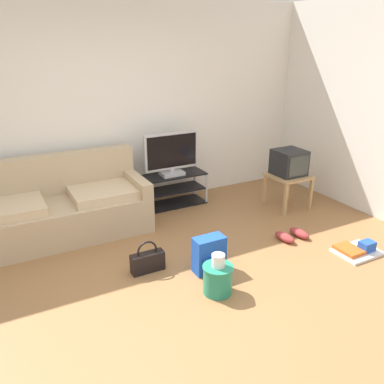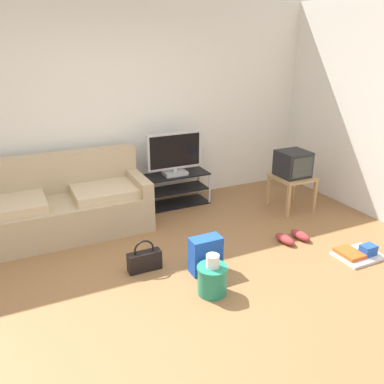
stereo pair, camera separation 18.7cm
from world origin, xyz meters
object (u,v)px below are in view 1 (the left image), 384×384
Objects in this scene: side_table at (288,180)px; floor_tray at (357,250)px; backpack at (209,255)px; couch at (58,208)px; cleaning_bucket at (218,277)px; sneakers_pair at (292,235)px; tv_stand at (172,190)px; crt_tv at (289,162)px; handbag at (148,261)px; flat_tv at (172,154)px.

floor_tray is at bearing -97.47° from side_table.
couch is at bearing 151.93° from backpack.
couch is 4.37× the size of floor_tray.
sneakers_pair is (1.32, 0.50, -0.12)m from cleaning_bucket.
tv_stand is at bearing 118.67° from floor_tray.
cleaning_bucket is at bearing -83.11° from backpack.
crt_tv is at bearing 34.21° from cleaning_bucket.
handbag reaches higher than floor_tray.
crt_tv is (-0.00, 0.02, 0.25)m from side_table.
crt_tv reaches higher than tv_stand.
handbag is (-0.55, 0.28, -0.07)m from backpack.
crt_tv is at bearing 54.03° from sneakers_pair.
tv_stand is 2.56× the size of backpack.
handbag is at bearing 160.96° from floor_tray.
backpack is (1.16, -1.54, -0.15)m from couch.
flat_tv is 1.65× the size of floor_tray.
flat_tv reaches higher than crt_tv.
crt_tv is 1.53m from floor_tray.
backpack is at bearing 71.89° from cleaning_bucket.
side_table reaches higher than handbag.
floor_tray is (2.76, -2.00, -0.29)m from couch.
flat_tv reaches higher than handbag.
tv_stand is 2.41× the size of cleaning_bucket.
side_table reaches higher than cleaning_bucket.
handbag reaches higher than sneakers_pair.
side_table is 1.03m from sneakers_pair.
tv_stand reaches higher than floor_tray.
floor_tray is at bearing -97.38° from crt_tv.
side_table is (1.38, -0.81, 0.17)m from tv_stand.
tv_stand is 1.74m from handbag.
handbag is 0.86× the size of cleaning_bucket.
side_table is 1.43m from floor_tray.
cleaning_bucket is (-0.12, -0.36, -0.02)m from backpack.
backpack reaches higher than floor_tray.
floor_tray is (1.72, -0.10, -0.12)m from cleaning_bucket.
backpack is 1.67m from floor_tray.
side_table is 0.25m from crt_tv.
flat_tv is 1.83m from handbag.
side_table is at bearing -29.83° from flat_tv.
floor_tray is (2.15, -0.74, -0.07)m from handbag.
handbag is at bearing 175.42° from sneakers_pair.
cleaning_bucket is at bearing 176.59° from floor_tray.
flat_tv reaches higher than cleaning_bucket.
floor_tray is at bearing -61.08° from flat_tv.
flat_tv is 2.08× the size of backpack.
couch is 3.01m from side_table.
sneakers_pair is at bearing -30.57° from couch.
cleaning_bucket is 1.73m from floor_tray.
cleaning_bucket is (-0.52, -2.07, -0.58)m from flat_tv.
couch is at bearing 144.10° from floor_tray.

